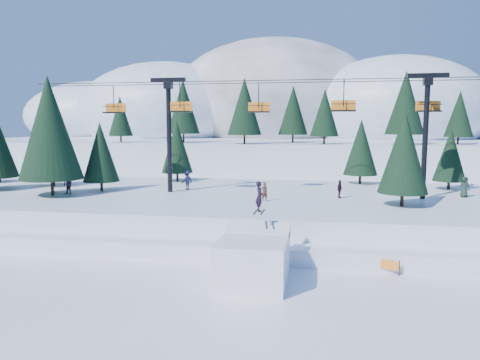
% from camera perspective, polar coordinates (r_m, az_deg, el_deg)
% --- Properties ---
extents(ground, '(160.00, 160.00, 0.00)m').
position_cam_1_polar(ground, '(24.72, -1.72, -13.76)').
color(ground, white).
rests_on(ground, ground).
extents(mid_shelf, '(70.00, 22.00, 2.50)m').
position_cam_1_polar(mid_shelf, '(41.59, 3.38, -3.46)').
color(mid_shelf, white).
rests_on(mid_shelf, ground).
extents(berm, '(70.00, 6.00, 1.10)m').
position_cam_1_polar(berm, '(32.06, 1.24, -7.87)').
color(berm, white).
rests_on(berm, ground).
extents(mountain_ridge, '(119.00, 60.85, 26.46)m').
position_cam_1_polar(mountain_ridge, '(96.52, 4.30, 7.42)').
color(mountain_ridge, white).
rests_on(mountain_ridge, ground).
extents(jump_kicker, '(3.68, 5.02, 5.45)m').
position_cam_1_polar(jump_kicker, '(26.05, 1.68, -9.51)').
color(jump_kicker, white).
rests_on(jump_kicker, ground).
extents(chairlift, '(46.00, 3.21, 10.28)m').
position_cam_1_polar(chairlift, '(40.77, 6.56, 7.70)').
color(chairlift, black).
rests_on(chairlift, mid_shelf).
extents(conifer_stand, '(60.98, 17.40, 10.30)m').
position_cam_1_polar(conifer_stand, '(41.04, 3.25, 4.58)').
color(conifer_stand, black).
rests_on(conifer_stand, mid_shelf).
extents(distant_skiers, '(35.10, 6.04, 1.86)m').
position_cam_1_polar(distant_skiers, '(41.37, -0.66, -0.52)').
color(distant_skiers, '#522F1D').
rests_on(distant_skiers, mid_shelf).
extents(banner_near, '(2.68, 1.04, 0.90)m').
position_cam_1_polar(banner_near, '(29.11, 16.10, -9.69)').
color(banner_near, black).
rests_on(banner_near, ground).
extents(banner_far, '(2.84, 0.41, 0.90)m').
position_cam_1_polar(banner_far, '(29.58, 15.55, -9.41)').
color(banner_far, black).
rests_on(banner_far, ground).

